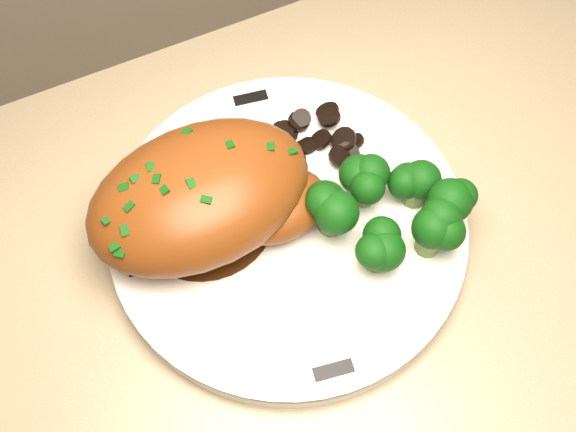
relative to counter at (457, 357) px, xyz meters
name	(u,v)px	position (x,y,z in m)	size (l,w,h in m)	color
counter	(457,357)	(0.00, 0.00, 0.00)	(2.18, 0.72, 1.06)	#4E4124
plate	(288,227)	(-0.23, 0.08, 0.48)	(0.29, 0.29, 0.02)	white
rim_accent_0	(251,98)	(-0.21, 0.20, 0.49)	(0.03, 0.01, 0.00)	black
rim_accent_1	(133,259)	(-0.36, 0.10, 0.49)	(0.03, 0.01, 0.00)	black
rim_accent_2	(333,370)	(-0.25, -0.05, 0.49)	(0.03, 0.01, 0.00)	black
rim_accent_3	(435,186)	(-0.11, 0.06, 0.49)	(0.03, 0.01, 0.00)	black
gravy_pool	(204,216)	(-0.29, 0.11, 0.49)	(0.12, 0.12, 0.00)	#321A09
chicken_breast	(208,196)	(-0.29, 0.11, 0.52)	(0.19, 0.13, 0.07)	brown
mushroom_pile	(306,146)	(-0.19, 0.13, 0.49)	(0.09, 0.07, 0.02)	black
broccoli_florets	(397,209)	(-0.16, 0.04, 0.51)	(0.12, 0.09, 0.05)	olive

